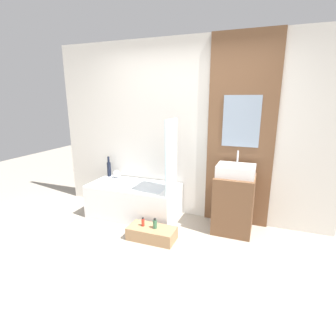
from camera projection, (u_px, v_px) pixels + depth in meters
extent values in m
plane|color=#A39989|center=(138.00, 271.00, 2.78)|extent=(12.00, 12.00, 0.00)
cube|color=silver|center=(185.00, 131.00, 3.87)|extent=(4.20, 0.06, 2.60)
cube|color=brown|center=(241.00, 134.00, 3.55)|extent=(0.90, 0.03, 2.60)
cube|color=#8C9EB2|center=(241.00, 121.00, 3.48)|extent=(0.49, 0.01, 0.68)
cube|color=white|center=(134.00, 200.00, 4.02)|extent=(1.35, 0.68, 0.51)
cube|color=silver|center=(133.00, 185.00, 3.96)|extent=(1.05, 0.47, 0.01)
cube|color=silver|center=(171.00, 157.00, 3.52)|extent=(0.01, 0.44, 1.01)
cube|color=#A87F56|center=(152.00, 233.00, 3.38)|extent=(0.61, 0.30, 0.17)
cube|color=brown|center=(234.00, 204.00, 3.54)|extent=(0.51, 0.50, 0.78)
cube|color=white|center=(236.00, 171.00, 3.42)|extent=(0.48, 0.36, 0.15)
cylinder|color=silver|center=(238.00, 157.00, 3.47)|extent=(0.02, 0.02, 0.17)
cylinder|color=black|center=(109.00, 169.00, 4.36)|extent=(0.06, 0.06, 0.23)
cylinder|color=black|center=(108.00, 160.00, 4.32)|extent=(0.04, 0.04, 0.10)
sphere|color=white|center=(116.00, 174.00, 4.30)|extent=(0.12, 0.12, 0.12)
cylinder|color=red|center=(143.00, 222.00, 3.39)|extent=(0.04, 0.04, 0.10)
cylinder|color=black|center=(143.00, 218.00, 3.37)|extent=(0.02, 0.02, 0.02)
cylinder|color=#38704C|center=(155.00, 224.00, 3.33)|extent=(0.05, 0.05, 0.11)
cylinder|color=black|center=(155.00, 219.00, 3.31)|extent=(0.03, 0.03, 0.02)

